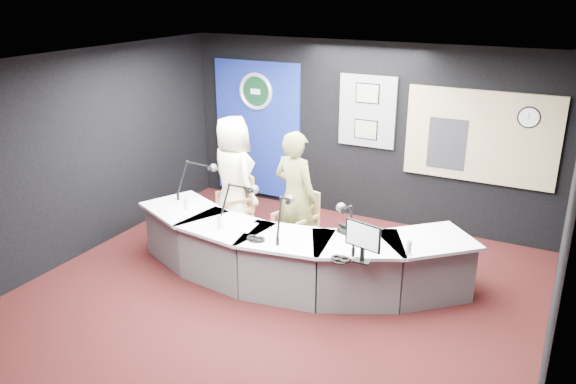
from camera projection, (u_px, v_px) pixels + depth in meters
The scene contains 33 objects.
ground at pixel (272, 300), 6.97m from camera, with size 6.00×6.00×0.00m, color black.
ceiling at pixel (270, 65), 6.00m from camera, with size 6.00×6.00×0.02m, color silver.
wall_back at pixel (364, 133), 8.99m from camera, with size 6.00×0.02×2.80m, color black.
wall_front at pixel (62, 324), 3.98m from camera, with size 6.00×0.02×2.80m, color black.
wall_left at pixel (76, 157), 7.77m from camera, with size 0.02×6.00×2.80m, color black.
wall_right at pixel (563, 244), 5.20m from camera, with size 0.02×6.00×2.80m, color black.
broadcast_desk at pixel (290, 253), 7.32m from camera, with size 4.50×1.90×0.75m, color silver, non-canonical shape.
backdrop_panel at pixel (258, 129), 9.83m from camera, with size 1.60×0.05×2.30m, color navy.
agency_seal at pixel (256, 92), 9.58m from camera, with size 0.63×0.63×0.07m, color silver.
seal_center at pixel (256, 91), 9.58m from camera, with size 0.48×0.48×0.01m, color black.
pinboard at pixel (367, 111), 8.82m from camera, with size 0.90×0.04×1.10m, color slate.
framed_photo_upper at pixel (367, 93), 8.70m from camera, with size 0.34×0.02×0.27m, color gray.
framed_photo_lower at pixel (366, 130), 8.90m from camera, with size 0.34×0.02×0.27m, color gray.
booth_window_frame at pixel (480, 137), 8.16m from camera, with size 2.12×0.06×1.32m, color tan.
booth_glow at pixel (480, 137), 8.16m from camera, with size 2.00×0.02×1.20m, color #FFDDA1.
equipment_rack at pixel (447, 144), 8.38m from camera, with size 0.55×0.02×0.75m, color black.
wall_clock at pixel (529, 117), 7.76m from camera, with size 0.28×0.28×0.01m, color white.
armchair_left at pixel (234, 207), 8.61m from camera, with size 0.51×0.51×0.90m, color #A5764B, non-canonical shape.
armchair_right at pixel (295, 227), 7.89m from camera, with size 0.52×0.52×0.92m, color #A5764B, non-canonical shape.
draped_jacket at pixel (231, 191), 8.79m from camera, with size 0.50×0.10×0.70m, color slate.
person_man at pixel (233, 178), 8.45m from camera, with size 0.90×0.58×1.84m, color #F4EDC3.
person_woman at pixel (295, 197), 7.74m from camera, with size 0.66×0.43×1.81m, color olive.
computer_monitor at pixel (363, 235), 6.17m from camera, with size 0.39×0.02×0.27m, color black.
desk_phone at pixel (346, 231), 7.00m from camera, with size 0.18×0.14×0.04m, color black.
headphones_near at pixel (341, 259), 6.31m from camera, with size 0.23×0.23×0.04m, color black.
headphones_far at pixel (256, 239), 6.80m from camera, with size 0.20×0.20×0.03m, color black.
paper_stack at pixel (185, 209), 7.73m from camera, with size 0.23×0.33×0.00m, color white.
notepad at pixel (245, 227), 7.17m from camera, with size 0.22×0.32×0.00m, color white.
boom_mic_a at pixel (196, 175), 8.15m from camera, with size 0.34×0.70×0.60m, color black, non-canonical shape.
boom_mic_b at pixel (237, 199), 7.26m from camera, with size 0.27×0.72×0.60m, color black, non-canonical shape.
boom_mic_c at pixel (284, 211), 6.86m from camera, with size 0.27×0.72×0.60m, color black, non-canonical shape.
boom_mic_d at pixel (347, 221), 6.59m from camera, with size 0.48×0.62×0.60m, color black, non-canonical shape.
water_bottles at pixel (284, 226), 6.97m from camera, with size 3.08×0.54×0.18m, color silver, non-canonical shape.
Camera 1 is at (2.95, -5.33, 3.63)m, focal length 36.00 mm.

